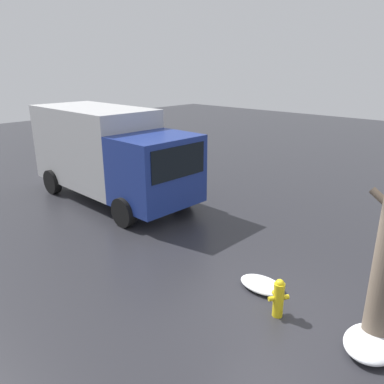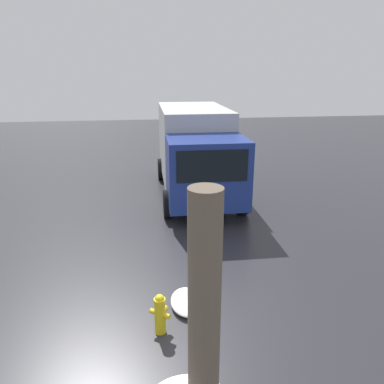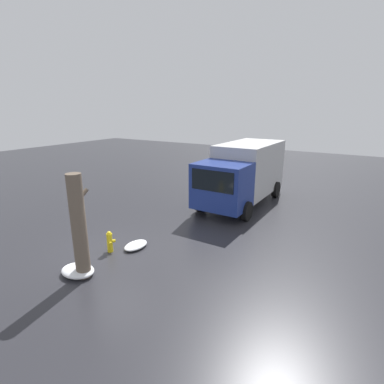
% 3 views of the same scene
% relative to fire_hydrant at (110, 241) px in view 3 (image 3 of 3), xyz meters
% --- Properties ---
extents(ground_plane, '(60.00, 60.00, 0.00)m').
position_rel_fire_hydrant_xyz_m(ground_plane, '(-0.00, 0.00, -0.40)').
color(ground_plane, '#28282D').
extents(fire_hydrant, '(0.35, 0.38, 0.79)m').
position_rel_fire_hydrant_xyz_m(fire_hydrant, '(0.00, 0.00, 0.00)').
color(fire_hydrant, yellow).
rests_on(fire_hydrant, ground_plane).
extents(tree_trunk, '(0.67, 0.44, 3.25)m').
position_rel_fire_hydrant_xyz_m(tree_trunk, '(-1.59, -0.51, 1.23)').
color(tree_trunk, '#6B5B4C').
rests_on(tree_trunk, ground_plane).
extents(delivery_truck, '(6.76, 2.83, 3.17)m').
position_rel_fire_hydrant_xyz_m(delivery_truck, '(7.94, -1.86, 1.30)').
color(delivery_truck, navy).
rests_on(delivery_truck, ground_plane).
extents(snow_pile_by_hydrant, '(0.86, 1.13, 0.26)m').
position_rel_fire_hydrant_xyz_m(snow_pile_by_hydrant, '(-1.64, -0.28, -0.28)').
color(snow_pile_by_hydrant, white).
rests_on(snow_pile_by_hydrant, ground_plane).
extents(snow_pile_curbside, '(1.01, 0.65, 0.19)m').
position_rel_fire_hydrant_xyz_m(snow_pile_curbside, '(0.71, -0.57, -0.31)').
color(snow_pile_curbside, white).
rests_on(snow_pile_curbside, ground_plane).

